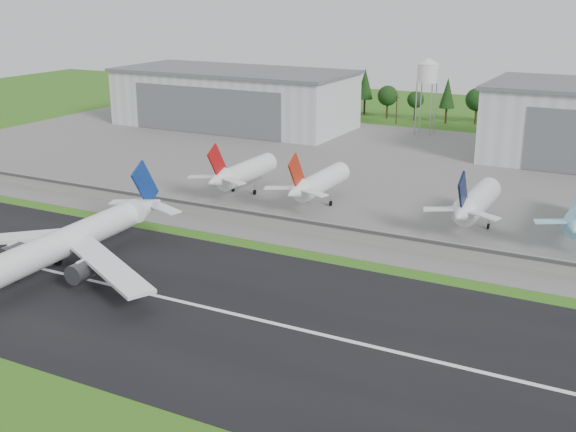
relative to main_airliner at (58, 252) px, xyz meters
The scene contains 14 objects.
ground 27.11m from the main_airliner, 21.02° to the right, with size 600.00×600.00×0.00m, color #276A19.
runway 25.36m from the main_airliner, ahead, with size 320.00×60.00×0.10m, color black.
runway_centerline 25.35m from the main_airliner, ahead, with size 220.00×1.00×0.02m, color white.
apron 113.31m from the main_airliner, 77.30° to the left, with size 320.00×150.00×0.10m, color slate.
blast_fence 51.89m from the main_airliner, 61.28° to the left, with size 240.00×0.61×3.50m.
hangar_west 164.98m from the main_airliner, 109.53° to the left, with size 97.00×44.00×23.20m.
water_tower 177.65m from the main_airliner, 83.53° to the left, with size 8.40×8.40×29.40m.
utility_poles 192.12m from the main_airliner, 82.55° to the left, with size 230.00×3.00×12.00m, color black, non-canonical shape.
treeline 207.00m from the main_airliner, 83.09° to the left, with size 320.00×16.00×22.00m, color black, non-canonical shape.
main_airliner is the anchor object (origin of this frame).
ground_vehicle 10.46m from the main_airliner, 135.49° to the right, with size 2.02×4.39×1.22m, color #9CD519.
parked_jet_red_a 67.03m from the main_airliner, 88.66° to the left, with size 7.36×31.29×16.72m.
parked_jet_red_b 71.39m from the main_airliner, 69.78° to the left, with size 7.36×31.29×16.60m.
parked_jet_navy 93.85m from the main_airliner, 45.58° to the left, with size 7.36×31.29×16.86m.
Camera 1 is at (77.52, -87.73, 54.66)m, focal length 45.00 mm.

